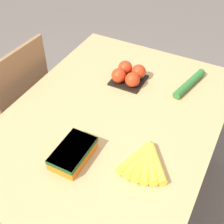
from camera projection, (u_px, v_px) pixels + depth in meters
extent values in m
plane|color=#665B51|center=(112.00, 201.00, 1.94)|extent=(12.00, 12.00, 0.00)
cube|color=tan|center=(112.00, 119.00, 1.46)|extent=(1.29, 0.94, 0.03)
cylinder|color=tan|center=(213.00, 124.00, 1.95)|extent=(0.06, 0.06, 0.69)
cylinder|color=tan|center=(98.00, 87.00, 2.23)|extent=(0.06, 0.06, 0.69)
cube|color=#8E6642|center=(7.00, 104.00, 1.93)|extent=(0.44, 0.42, 0.03)
cube|color=#8E6642|center=(23.00, 85.00, 1.70)|extent=(0.39, 0.04, 0.43)
cylinder|color=#8E6642|center=(15.00, 106.00, 2.26)|extent=(0.04, 0.04, 0.44)
cylinder|color=#8E6642|center=(52.00, 123.00, 2.14)|extent=(0.04, 0.04, 0.44)
cylinder|color=#8E6642|center=(15.00, 159.00, 1.91)|extent=(0.04, 0.04, 0.44)
sphere|color=brown|center=(150.00, 145.00, 1.30)|extent=(0.03, 0.03, 0.03)
cylinder|color=yellow|center=(135.00, 158.00, 1.25)|extent=(0.19, 0.09, 0.04)
cylinder|color=yellow|center=(139.00, 160.00, 1.24)|extent=(0.19, 0.06, 0.04)
cylinder|color=yellow|center=(143.00, 162.00, 1.24)|extent=(0.19, 0.05, 0.04)
cylinder|color=yellow|center=(147.00, 163.00, 1.23)|extent=(0.19, 0.08, 0.04)
cylinder|color=yellow|center=(152.00, 164.00, 1.23)|extent=(0.19, 0.12, 0.04)
cylinder|color=yellow|center=(156.00, 163.00, 1.23)|extent=(0.17, 0.14, 0.04)
cube|color=black|center=(128.00, 80.00, 1.65)|extent=(0.17, 0.17, 0.01)
sphere|color=red|center=(132.00, 80.00, 1.58)|extent=(0.08, 0.08, 0.08)
sphere|color=red|center=(139.00, 72.00, 1.63)|extent=(0.08, 0.08, 0.08)
sphere|color=red|center=(119.00, 75.00, 1.61)|extent=(0.08, 0.08, 0.08)
sphere|color=red|center=(125.00, 68.00, 1.66)|extent=(0.08, 0.08, 0.08)
cube|color=orange|center=(73.00, 153.00, 1.26)|extent=(0.20, 0.12, 0.06)
cube|color=#19471E|center=(73.00, 150.00, 1.24)|extent=(0.20, 0.12, 0.02)
cylinder|color=#2D702D|center=(189.00, 83.00, 1.61)|extent=(0.26, 0.10, 0.04)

